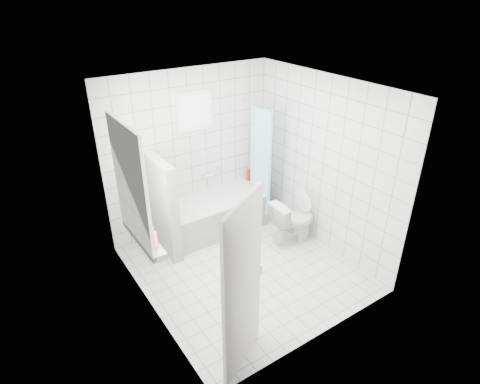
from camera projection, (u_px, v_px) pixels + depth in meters
ground at (244, 268)px, 5.79m from camera, size 3.00×3.00×0.00m
ceiling at (245, 88)px, 4.58m from camera, size 3.00×3.00×0.00m
wall_back at (191, 152)px, 6.28m from camera, size 2.80×0.02×2.60m
wall_front at (328, 245)px, 4.08m from camera, size 2.80×0.02×2.60m
wall_left at (142, 221)px, 4.49m from camera, size 0.02×3.00×2.60m
wall_right at (323, 164)px, 5.87m from camera, size 0.02×3.00×2.60m
window_left at (133, 186)px, 4.59m from camera, size 0.01×0.90×1.40m
window_back at (195, 111)px, 6.00m from camera, size 0.50×0.01×0.50m
window_sill at (144, 238)px, 4.96m from camera, size 0.18×1.02×0.08m
door at (242, 289)px, 3.94m from camera, size 0.71×0.44×2.00m
bathtub at (214, 214)px, 6.57m from camera, size 1.67×0.77×0.58m
partition_wall at (163, 207)px, 5.87m from camera, size 0.15×0.85×1.50m
tiled_ledge at (253, 194)px, 7.23m from camera, size 0.40×0.24×0.55m
toilet at (293, 221)px, 6.24m from camera, size 0.74×0.45×0.74m
curtain_rod at (255, 105)px, 6.13m from camera, size 0.02×0.80×0.02m
shower_curtain at (259, 162)px, 6.46m from camera, size 0.14×0.48×1.78m
tub_faucet at (208, 175)px, 6.60m from camera, size 0.18×0.06×0.06m
sill_bottles at (147, 232)px, 4.81m from camera, size 0.15×0.73×0.29m
ledge_bottles at (254, 174)px, 7.03m from camera, size 0.20×0.20×0.25m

